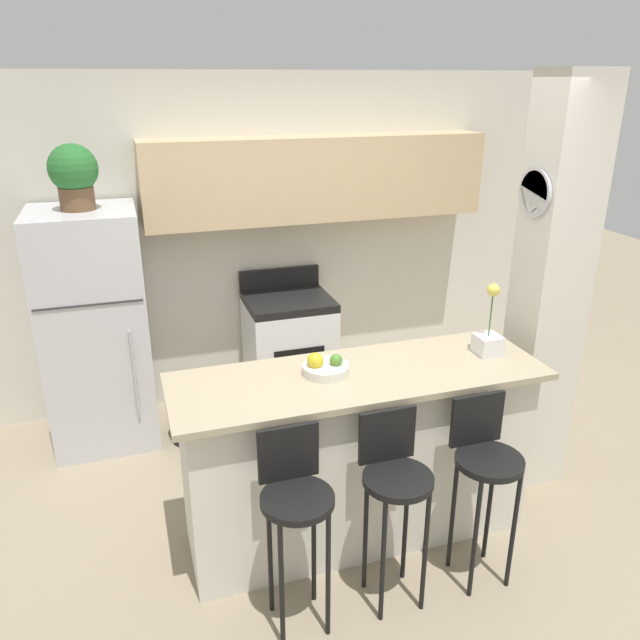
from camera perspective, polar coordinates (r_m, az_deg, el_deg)
name	(u,v)px	position (r m, az deg, el deg)	size (l,w,h in m)	color
ground_plane	(355,531)	(3.89, 3.25, -18.69)	(14.00, 14.00, 0.00)	gray
wall_back	(288,219)	(4.94, -2.98, 9.24)	(5.60, 0.38, 2.55)	silver
pillar_right	(549,293)	(4.03, 20.20, 2.36)	(0.38, 0.32, 2.55)	silver
counter_bar	(357,456)	(3.58, 3.43, -12.27)	(2.01, 0.66, 1.03)	silver
refrigerator	(96,330)	(4.64, -19.82, -0.85)	(0.70, 0.71, 1.69)	silver
stove_range	(289,351)	(4.99, -2.82, -2.82)	(0.65, 0.59, 1.07)	white
bar_stool_left	(295,502)	(2.98, -2.28, -16.28)	(0.34, 0.34, 1.02)	black
bar_stool_mid	(394,482)	(3.12, 6.83, -14.47)	(0.34, 0.34, 1.02)	black
bar_stool_right	(485,463)	(3.33, 14.83, -12.56)	(0.34, 0.34, 1.02)	black
potted_plant_on_fridge	(74,174)	(4.38, -21.60, 12.29)	(0.31, 0.31, 0.42)	brown
orchid_vase	(488,337)	(3.63, 15.15, -1.49)	(0.14, 0.14, 0.42)	white
fruit_bowl	(325,367)	(3.30, 0.44, -4.33)	(0.25, 0.25, 0.12)	silver
trash_bin	(189,416)	(4.70, -11.85, -8.57)	(0.28, 0.28, 0.38)	black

